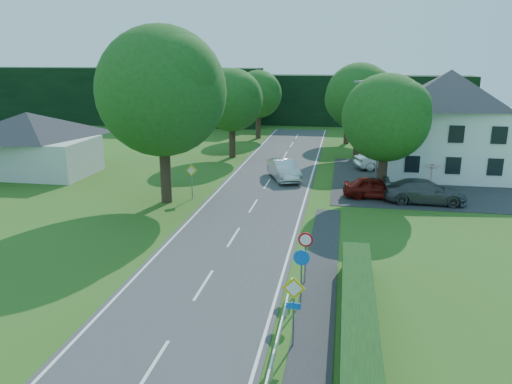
% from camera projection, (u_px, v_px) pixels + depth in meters
% --- Properties ---
extents(road, '(7.00, 80.00, 0.04)m').
position_uv_depth(road, '(241.00, 226.00, 29.26)').
color(road, '#3D3D40').
rests_on(road, ground).
extents(parking_pad, '(14.00, 16.00, 0.04)m').
position_uv_depth(parking_pad, '(422.00, 181.00, 39.59)').
color(parking_pad, '#272729').
rests_on(parking_pad, ground).
extents(line_edge_left, '(0.12, 80.00, 0.01)m').
position_uv_depth(line_edge_left, '(188.00, 222.00, 29.80)').
color(line_edge_left, white).
rests_on(line_edge_left, road).
extents(line_edge_right, '(0.12, 80.00, 0.01)m').
position_uv_depth(line_edge_right, '(296.00, 228.00, 28.71)').
color(line_edge_right, white).
rests_on(line_edge_right, road).
extents(line_centre, '(0.12, 80.00, 0.01)m').
position_uv_depth(line_centre, '(241.00, 225.00, 29.25)').
color(line_centre, white).
rests_on(line_centre, road).
extents(tree_main, '(9.40, 9.40, 11.64)m').
position_uv_depth(tree_main, '(163.00, 117.00, 32.54)').
color(tree_main, '#1C4C16').
rests_on(tree_main, ground).
extents(tree_left_far, '(7.00, 7.00, 8.58)m').
position_uv_depth(tree_left_far, '(232.00, 113.00, 47.97)').
color(tree_left_far, '#1C4C16').
rests_on(tree_left_far, ground).
extents(tree_right_far, '(7.40, 7.40, 9.09)m').
position_uv_depth(tree_right_far, '(359.00, 111.00, 47.79)').
color(tree_right_far, '#1C4C16').
rests_on(tree_right_far, ground).
extents(tree_left_back, '(6.60, 6.60, 8.07)m').
position_uv_depth(tree_left_back, '(258.00, 105.00, 59.35)').
color(tree_left_back, '#1C4C16').
rests_on(tree_left_back, ground).
extents(tree_right_back, '(6.20, 6.20, 7.56)m').
position_uv_depth(tree_right_back, '(348.00, 110.00, 55.75)').
color(tree_right_back, '#1C4C16').
rests_on(tree_right_back, ground).
extents(tree_right_mid, '(7.00, 7.00, 8.58)m').
position_uv_depth(tree_right_mid, '(385.00, 136.00, 34.30)').
color(tree_right_mid, '#1C4C16').
rests_on(tree_right_mid, ground).
extents(treeline_left, '(44.00, 6.00, 8.00)m').
position_uv_depth(treeline_left, '(112.00, 96.00, 72.81)').
color(treeline_left, black).
rests_on(treeline_left, ground).
extents(treeline_right, '(30.00, 5.00, 7.00)m').
position_uv_depth(treeline_right, '(362.00, 101.00, 70.69)').
color(treeline_right, black).
rests_on(treeline_right, ground).
extents(bungalow_left, '(11.00, 6.50, 5.20)m').
position_uv_depth(bungalow_left, '(30.00, 142.00, 41.41)').
color(bungalow_left, beige).
rests_on(bungalow_left, ground).
extents(house_white, '(10.60, 8.40, 8.60)m').
position_uv_depth(house_white, '(447.00, 122.00, 40.95)').
color(house_white, white).
rests_on(house_white, ground).
extents(streetlight, '(2.03, 0.18, 8.00)m').
position_uv_depth(streetlight, '(377.00, 130.00, 36.23)').
color(streetlight, slate).
rests_on(streetlight, ground).
extents(sign_priority_right, '(0.78, 0.09, 2.59)m').
position_uv_depth(sign_priority_right, '(294.00, 299.00, 16.65)').
color(sign_priority_right, slate).
rests_on(sign_priority_right, ground).
extents(sign_roundabout, '(0.64, 0.08, 2.37)m').
position_uv_depth(sign_roundabout, '(301.00, 266.00, 19.54)').
color(sign_roundabout, slate).
rests_on(sign_roundabout, ground).
extents(sign_speed_limit, '(0.64, 0.11, 2.37)m').
position_uv_depth(sign_speed_limit, '(305.00, 246.00, 21.40)').
color(sign_speed_limit, slate).
rests_on(sign_speed_limit, ground).
extents(sign_priority_left, '(0.78, 0.09, 2.44)m').
position_uv_depth(sign_priority_left, '(191.00, 175.00, 34.30)').
color(sign_priority_left, slate).
rests_on(sign_priority_left, ground).
extents(moving_car, '(3.43, 5.19, 1.62)m').
position_uv_depth(moving_car, '(284.00, 170.00, 39.90)').
color(moving_car, silver).
rests_on(moving_car, road).
extents(motorcycle, '(1.19, 2.13, 1.06)m').
position_uv_depth(motorcycle, '(279.00, 168.00, 41.65)').
color(motorcycle, black).
rests_on(motorcycle, road).
extents(parked_car_red, '(4.40, 1.91, 1.48)m').
position_uv_depth(parked_car_red, '(375.00, 188.00, 34.73)').
color(parked_car_red, '#67100B').
rests_on(parked_car_red, parking_pad).
extents(parked_car_silver_a, '(5.12, 3.28, 1.59)m').
position_uv_depth(parked_car_silver_a, '(383.00, 160.00, 43.65)').
color(parked_car_silver_a, silver).
rests_on(parked_car_silver_a, parking_pad).
extents(parked_car_grey, '(5.41, 2.23, 1.57)m').
position_uv_depth(parked_car_grey, '(425.00, 191.00, 33.59)').
color(parked_car_grey, '#4A4A4E').
rests_on(parked_car_grey, parking_pad).
extents(parasol, '(2.26, 2.28, 1.69)m').
position_uv_depth(parasol, '(431.00, 174.00, 38.18)').
color(parasol, red).
rests_on(parasol, parking_pad).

